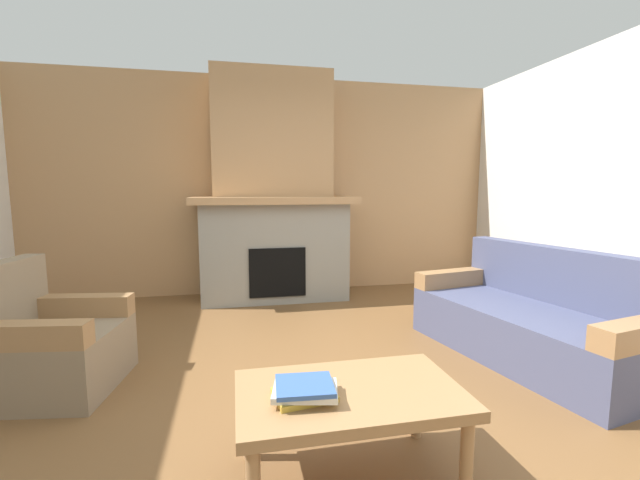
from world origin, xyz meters
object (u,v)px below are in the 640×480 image
(armchair, at_px, (47,346))
(coffee_table, at_px, (350,400))
(fireplace, at_px, (273,202))
(couch, at_px, (533,321))

(armchair, distance_m, coffee_table, 2.11)
(fireplace, bearing_deg, coffee_table, -89.77)
(fireplace, relative_size, coffee_table, 2.70)
(couch, height_order, armchair, same)
(fireplace, distance_m, armchair, 2.80)
(fireplace, bearing_deg, armchair, -129.40)
(fireplace, height_order, armchair, fireplace)
(couch, bearing_deg, fireplace, 128.69)
(fireplace, distance_m, couch, 3.02)
(couch, relative_size, coffee_table, 1.93)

